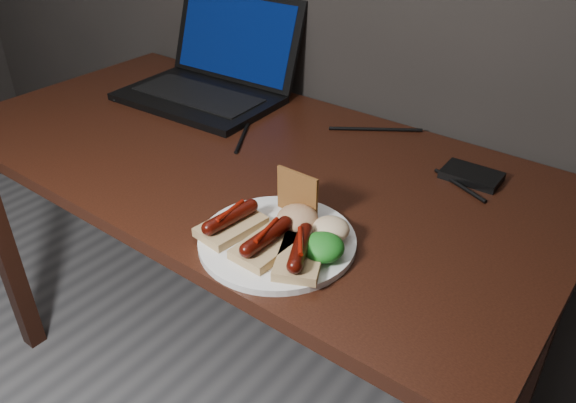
{
  "coord_description": "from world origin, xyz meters",
  "views": [
    {
      "loc": [
        0.75,
        0.57,
        1.32
      ],
      "look_at": [
        0.27,
        1.2,
        0.82
      ],
      "focal_mm": 35.0,
      "sensor_mm": 36.0,
      "label": 1
    }
  ],
  "objects": [
    {
      "name": "laptop",
      "position": [
        -0.29,
        1.59,
        0.8
      ],
      "size": [
        0.42,
        0.36,
        0.25
      ],
      "color": "black",
      "rests_on": "desk"
    },
    {
      "name": "bread_sausage_center",
      "position": [
        0.28,
        1.13,
        0.78
      ],
      "size": [
        0.07,
        0.12,
        0.04
      ],
      "color": "tan",
      "rests_on": "plate"
    },
    {
      "name": "bread_sausage_right",
      "position": [
        0.34,
        1.14,
        0.78
      ],
      "size": [
        0.11,
        0.13,
        0.04
      ],
      "color": "tan",
      "rests_on": "plate"
    },
    {
      "name": "crispbread",
      "position": [
        0.25,
        1.25,
        0.8
      ],
      "size": [
        0.08,
        0.01,
        0.08
      ],
      "primitive_type": "cube",
      "color": "#A4642D",
      "rests_on": "plate"
    },
    {
      "name": "bread_sausage_left",
      "position": [
        0.19,
        1.14,
        0.78
      ],
      "size": [
        0.08,
        0.12,
        0.04
      ],
      "color": "tan",
      "rests_on": "plate"
    },
    {
      "name": "plate",
      "position": [
        0.27,
        1.17,
        0.76
      ],
      "size": [
        0.3,
        0.3,
        0.01
      ],
      "primitive_type": "cylinder",
      "rotation": [
        0.0,
        0.0,
        -0.11
      ],
      "color": "white",
      "rests_on": "desk"
    },
    {
      "name": "salsa_mound",
      "position": [
        0.28,
        1.21,
        0.78
      ],
      "size": [
        0.07,
        0.07,
        0.04
      ],
      "primitive_type": "ellipsoid",
      "color": "maroon",
      "rests_on": "plate"
    },
    {
      "name": "desk_cables",
      "position": [
        0.01,
        1.53,
        0.75
      ],
      "size": [
        0.97,
        0.36,
        0.01
      ],
      "color": "black",
      "rests_on": "desk"
    },
    {
      "name": "salad_greens",
      "position": [
        0.36,
        1.17,
        0.78
      ],
      "size": [
        0.07,
        0.07,
        0.04
      ],
      "primitive_type": "ellipsoid",
      "color": "#136116",
      "rests_on": "plate"
    },
    {
      "name": "hard_drive",
      "position": [
        0.45,
        1.58,
        0.76
      ],
      "size": [
        0.12,
        0.08,
        0.02
      ],
      "primitive_type": "cube",
      "rotation": [
        0.0,
        0.0,
        0.03
      ],
      "color": "black",
      "rests_on": "desk"
    },
    {
      "name": "desk",
      "position": [
        0.0,
        1.38,
        0.66
      ],
      "size": [
        1.4,
        0.7,
        0.75
      ],
      "color": "#38180E",
      "rests_on": "ground"
    },
    {
      "name": "coleslaw_mound",
      "position": [
        0.34,
        1.22,
        0.78
      ],
      "size": [
        0.06,
        0.06,
        0.04
      ],
      "primitive_type": "ellipsoid",
      "color": "white",
      "rests_on": "plate"
    }
  ]
}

